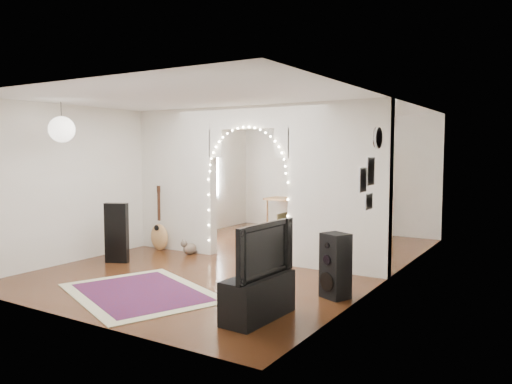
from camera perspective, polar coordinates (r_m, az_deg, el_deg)
The scene contains 25 objects.
floor at distance 8.95m, azimuth -0.68°, elevation -7.66°, with size 7.50×7.50×0.00m, color black.
ceiling at distance 8.77m, azimuth -0.69°, elevation 9.83°, with size 5.00×7.50×0.02m, color white.
wall_back at distance 12.09m, azimuth 8.87°, elevation 1.98°, with size 5.00×0.02×2.70m, color silver.
wall_front at distance 5.95m, azimuth -20.39°, elevation -1.10°, with size 5.00×0.02×2.70m, color silver.
wall_left at distance 10.31m, azimuth -12.51°, elevation 1.45°, with size 0.02×7.50×2.70m, color silver.
wall_right at distance 7.72m, azimuth 15.20°, elevation 0.31°, with size 0.02×7.50×2.70m, color silver.
divider_wall at distance 8.75m, azimuth -0.69°, elevation 1.48°, with size 5.00×0.20×2.70m.
fairy_lights at distance 8.64m, azimuth -1.15°, elevation 2.27°, with size 1.64×0.04×1.60m, color #FFEABF, non-canonical shape.
window at distance 11.64m, azimuth -6.23°, elevation 2.65°, with size 0.04×1.20×1.40m, color white.
wall_clock at distance 7.13m, azimuth 13.80°, elevation 6.02°, with size 0.31×0.31×0.03m, color white.
picture_frames at distance 6.76m, azimuth 12.65°, elevation 1.03°, with size 0.02×0.50×0.70m, color white, non-canonical shape.
paper_lantern at distance 8.26m, azimuth -21.32°, elevation 6.69°, with size 0.40×0.40×0.40m, color white.
ceiling_fan at distance 10.49m, azimuth 5.21°, elevation 7.34°, with size 1.10×1.10×0.30m, color #AD8939, non-canonical shape.
area_rug at distance 7.07m, azimuth -13.06°, elevation -11.12°, with size 2.15×1.62×0.02m, color maroon.
guitar_case at distance 8.91m, azimuth -15.64°, elevation -4.52°, with size 0.39×0.13×1.03m, color black.
acoustic_guitar at distance 9.83m, azimuth -11.01°, elevation -3.89°, with size 0.43×0.16×1.06m.
tabby_cat at distance 9.39m, azimuth -7.66°, elevation -6.35°, with size 0.27×0.45×0.30m.
floor_speaker at distance 6.66m, azimuth 9.05°, elevation -8.34°, with size 0.42×0.40×0.85m.
media_console at distance 5.85m, azimuth 0.24°, elevation -11.91°, with size 0.40×1.00×0.50m, color black.
tv at distance 5.71m, azimuth 0.24°, elevation -6.52°, with size 1.07×0.14×0.62m, color black.
bookcase at distance 11.87m, azimuth 8.65°, elevation -0.52°, with size 1.64×0.42×1.68m, color #CCB394.
dining_table at distance 12.33m, azimuth 4.14°, elevation -1.03°, with size 1.23×0.85×0.76m.
flower_vase at distance 12.32m, azimuth 4.15°, elevation -0.25°, with size 0.18×0.18×0.19m, color silver.
dining_chair_left at distance 11.39m, azimuth 4.26°, elevation -3.66°, with size 0.55×0.57×0.52m, color #4F4327.
dining_chair_right at distance 10.28m, azimuth 4.17°, elevation -4.59°, with size 0.55×0.56×0.51m, color #4F4327.
Camera 1 is at (4.68, -7.38, 1.93)m, focal length 35.00 mm.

